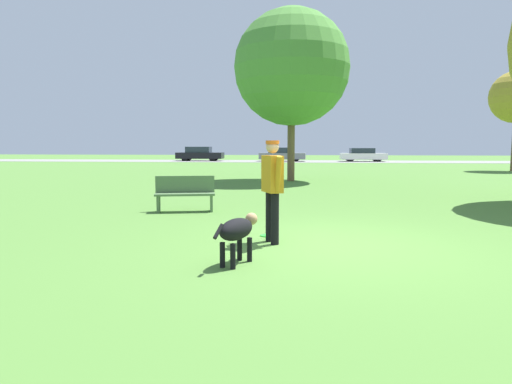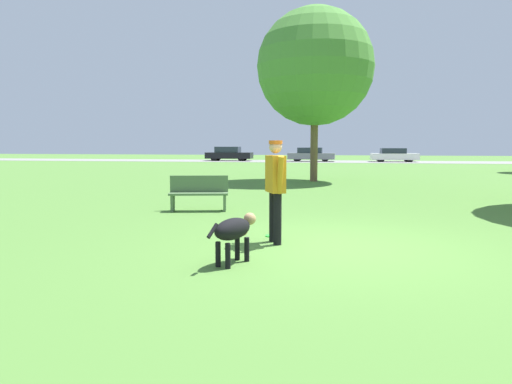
{
  "view_description": "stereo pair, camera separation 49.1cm",
  "coord_description": "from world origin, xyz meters",
  "px_view_note": "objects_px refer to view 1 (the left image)",
  "views": [
    {
      "loc": [
        -0.44,
        -7.15,
        1.59
      ],
      "look_at": [
        -1.1,
        -0.58,
        0.9
      ],
      "focal_mm": 32.0,
      "sensor_mm": 36.0,
      "label": 1
    },
    {
      "loc": [
        0.04,
        -7.08,
        1.59
      ],
      "look_at": [
        -1.1,
        -0.58,
        0.9
      ],
      "focal_mm": 32.0,
      "sensor_mm": 36.0,
      "label": 2
    }
  ],
  "objects_px": {
    "person": "(272,182)",
    "tree_mid_center": "(292,68)",
    "parked_car_grey": "(282,155)",
    "parked_car_black": "(200,154)",
    "dog": "(238,231)",
    "parked_car_white": "(363,155)",
    "frisbee": "(268,235)",
    "park_bench": "(185,192)"
  },
  "relations": [
    {
      "from": "tree_mid_center",
      "to": "parked_car_white",
      "type": "bearing_deg",
      "value": 75.22
    },
    {
      "from": "park_bench",
      "to": "parked_car_white",
      "type": "bearing_deg",
      "value": 63.26
    },
    {
      "from": "person",
      "to": "parked_car_black",
      "type": "xyz_separation_m",
      "value": [
        -9.25,
        35.59,
        -0.32
      ]
    },
    {
      "from": "dog",
      "to": "parked_car_grey",
      "type": "bearing_deg",
      "value": 24.45
    },
    {
      "from": "tree_mid_center",
      "to": "person",
      "type": "bearing_deg",
      "value": -89.98
    },
    {
      "from": "parked_car_black",
      "to": "dog",
      "type": "bearing_deg",
      "value": -76.69
    },
    {
      "from": "frisbee",
      "to": "tree_mid_center",
      "type": "xyz_separation_m",
      "value": [
        0.11,
        12.06,
        4.82
      ]
    },
    {
      "from": "dog",
      "to": "tree_mid_center",
      "type": "xyz_separation_m",
      "value": [
        0.37,
        13.94,
        4.38
      ]
    },
    {
      "from": "dog",
      "to": "tree_mid_center",
      "type": "distance_m",
      "value": 14.62
    },
    {
      "from": "park_bench",
      "to": "tree_mid_center",
      "type": "bearing_deg",
      "value": 63.96
    },
    {
      "from": "park_bench",
      "to": "person",
      "type": "bearing_deg",
      "value": -67.37
    },
    {
      "from": "tree_mid_center",
      "to": "parked_car_black",
      "type": "xyz_separation_m",
      "value": [
        -9.24,
        23.0,
        -4.16
      ]
    },
    {
      "from": "dog",
      "to": "parked_car_white",
      "type": "height_order",
      "value": "parked_car_white"
    },
    {
      "from": "parked_car_grey",
      "to": "parked_car_white",
      "type": "bearing_deg",
      "value": 2.83
    },
    {
      "from": "person",
      "to": "parked_car_white",
      "type": "relative_size",
      "value": 0.39
    },
    {
      "from": "frisbee",
      "to": "parked_car_white",
      "type": "relative_size",
      "value": 0.06
    },
    {
      "from": "person",
      "to": "tree_mid_center",
      "type": "height_order",
      "value": "tree_mid_center"
    },
    {
      "from": "parked_car_grey",
      "to": "park_bench",
      "type": "relative_size",
      "value": 2.98
    },
    {
      "from": "dog",
      "to": "frisbee",
      "type": "xyz_separation_m",
      "value": [
        0.26,
        1.89,
        -0.44
      ]
    },
    {
      "from": "dog",
      "to": "parked_car_grey",
      "type": "xyz_separation_m",
      "value": [
        -1.0,
        36.79,
        0.18
      ]
    },
    {
      "from": "frisbee",
      "to": "parked_car_grey",
      "type": "distance_m",
      "value": 34.93
    },
    {
      "from": "parked_car_black",
      "to": "parked_car_white",
      "type": "relative_size",
      "value": 1.05
    },
    {
      "from": "parked_car_white",
      "to": "tree_mid_center",
      "type": "bearing_deg",
      "value": -107.56
    },
    {
      "from": "person",
      "to": "parked_car_grey",
      "type": "xyz_separation_m",
      "value": [
        -1.38,
        35.44,
        -0.35
      ]
    },
    {
      "from": "tree_mid_center",
      "to": "parked_car_white",
      "type": "distance_m",
      "value": 24.15
    },
    {
      "from": "person",
      "to": "dog",
      "type": "xyz_separation_m",
      "value": [
        -0.37,
        -1.35,
        -0.53
      ]
    },
    {
      "from": "person",
      "to": "parked_car_white",
      "type": "distance_m",
      "value": 36.1
    },
    {
      "from": "dog",
      "to": "frisbee",
      "type": "height_order",
      "value": "dog"
    },
    {
      "from": "tree_mid_center",
      "to": "parked_car_grey",
      "type": "distance_m",
      "value": 23.27
    },
    {
      "from": "tree_mid_center",
      "to": "park_bench",
      "type": "height_order",
      "value": "tree_mid_center"
    },
    {
      "from": "park_bench",
      "to": "frisbee",
      "type": "bearing_deg",
      "value": -63.86
    },
    {
      "from": "parked_car_black",
      "to": "park_bench",
      "type": "relative_size",
      "value": 3.03
    },
    {
      "from": "dog",
      "to": "parked_car_white",
      "type": "bearing_deg",
      "value": 13.0
    },
    {
      "from": "frisbee",
      "to": "tree_mid_center",
      "type": "relative_size",
      "value": 0.04
    },
    {
      "from": "parked_car_grey",
      "to": "parked_car_black",
      "type": "bearing_deg",
      "value": -179.39
    },
    {
      "from": "person",
      "to": "frisbee",
      "type": "relative_size",
      "value": 6.44
    },
    {
      "from": "dog",
      "to": "parked_car_grey",
      "type": "distance_m",
      "value": 36.8
    },
    {
      "from": "frisbee",
      "to": "park_bench",
      "type": "bearing_deg",
      "value": 128.38
    },
    {
      "from": "person",
      "to": "tree_mid_center",
      "type": "relative_size",
      "value": 0.23
    },
    {
      "from": "parked_car_black",
      "to": "parked_car_grey",
      "type": "xyz_separation_m",
      "value": [
        7.87,
        -0.15,
        -0.03
      ]
    },
    {
      "from": "person",
      "to": "parked_car_white",
      "type": "height_order",
      "value": "person"
    },
    {
      "from": "person",
      "to": "dog",
      "type": "height_order",
      "value": "person"
    }
  ]
}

